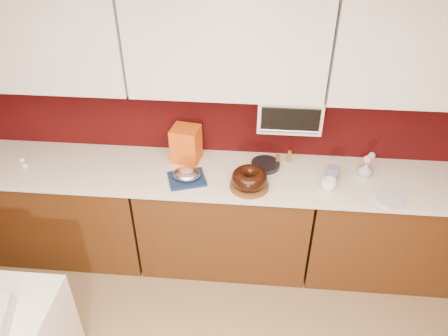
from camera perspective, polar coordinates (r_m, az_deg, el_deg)
name	(u,v)px	position (r m, az deg, el deg)	size (l,w,h in m)	color
ceiling	(132,91)	(0.82, -11.95, 9.78)	(4.00, 4.50, 0.02)	white
wall_back	(228,113)	(3.37, 0.58, 7.24)	(4.00, 0.02, 2.50)	#370707
base_cabinet_left	(67,210)	(3.91, -19.84, -5.18)	(1.31, 0.58, 0.86)	#4E2B0F
base_cabinet_center	(225,220)	(3.59, 0.10, -6.75)	(1.31, 0.58, 0.86)	#4E2B0F
base_cabinet_right	(391,230)	(3.75, 21.03, -7.53)	(1.31, 0.58, 0.86)	#4E2B0F
countertop	(225,175)	(3.31, 0.10, -0.97)	(4.00, 0.62, 0.04)	white
upper_cabinet_left	(31,37)	(3.35, -23.89, 15.34)	(1.31, 0.33, 0.70)	white
upper_cabinet_center	(227,43)	(2.97, 0.38, 15.96)	(1.31, 0.33, 0.70)	white
upper_cabinet_right	(436,50)	(3.16, 26.00, 13.68)	(1.31, 0.33, 0.70)	white
toaster_oven	(290,109)	(3.18, 8.55, 7.57)	(0.45, 0.30, 0.25)	white
toaster_oven_door	(290,120)	(3.04, 8.65, 6.16)	(0.40, 0.02, 0.18)	black
toaster_oven_handle	(289,131)	(3.06, 8.54, 4.81)	(0.02, 0.02, 0.42)	silver
cake_base	(249,186)	(3.15, 3.30, -2.33)	(0.28, 0.28, 0.03)	brown
bundt_cake	(249,178)	(3.11, 3.34, -1.36)	(0.26, 0.26, 0.11)	black
navy_towel	(187,179)	(3.23, -4.88, -1.43)	(0.26, 0.22, 0.02)	navy
foil_ham_nest	(187,174)	(3.20, -4.92, -0.79)	(0.20, 0.17, 0.07)	silver
roasted_ham	(186,171)	(3.19, -4.94, -0.43)	(0.11, 0.09, 0.07)	#BB6755
pandoro_box	(186,144)	(3.38, -4.97, 3.13)	(0.21, 0.19, 0.28)	red
dark_pan	(265,165)	(3.37, 5.43, 0.43)	(0.22, 0.22, 0.04)	black
coffee_mug	(329,183)	(3.19, 13.49, -1.98)	(0.09, 0.09, 0.10)	white
blue_jar	(333,173)	(3.30, 14.00, -0.70)	(0.09, 0.09, 0.11)	navy
flower_vase	(365,169)	(3.40, 17.98, -0.07)	(0.09, 0.09, 0.13)	#AAACC0
flower_pink	(368,159)	(3.35, 18.24, 1.08)	(0.06, 0.06, 0.06)	pink
flower_blue	(372,156)	(3.36, 18.74, 1.55)	(0.05, 0.05, 0.05)	#7C9AC7
china_plate	(390,199)	(3.25, 20.90, -3.86)	(0.21, 0.21, 0.01)	silver
amber_bottle	(277,160)	(3.38, 6.99, 1.05)	(0.03, 0.03, 0.09)	brown
egg_left	(22,160)	(3.75, -24.90, 0.93)	(0.05, 0.04, 0.04)	white
egg_right	(25,166)	(3.67, -24.55, 0.28)	(0.05, 0.04, 0.04)	white
amber_bottle_tall	(289,156)	(3.43, 8.53, 1.52)	(0.03, 0.03, 0.10)	brown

